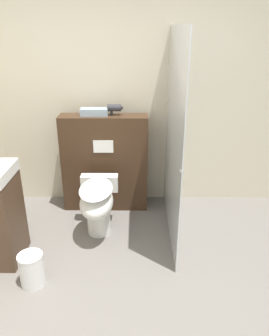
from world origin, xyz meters
The scene contains 8 objects.
ground_plane centered at (0.00, 0.00, 0.00)m, with size 12.00×12.00×0.00m, color slate.
wall_back centered at (0.00, 1.90, 1.25)m, with size 8.00×0.06×2.50m.
partition_panel centered at (-0.11, 1.66, 0.56)m, with size 0.98×0.25×1.13m.
shower_glass centered at (0.61, 1.16, 1.02)m, with size 0.04×1.41×2.04m.
toilet centered at (-0.14, 1.05, 0.37)m, with size 0.39×0.64×0.58m.
hair_drier centered at (0.02, 1.68, 1.21)m, with size 0.18×0.08×0.12m.
folded_towel centered at (-0.21, 1.65, 1.17)m, with size 0.30×0.13×0.08m.
waste_bin centered at (-0.62, 0.32, 0.15)m, with size 0.21×0.21×0.30m.
Camera 1 is at (0.26, -1.86, 2.02)m, focal length 35.00 mm.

